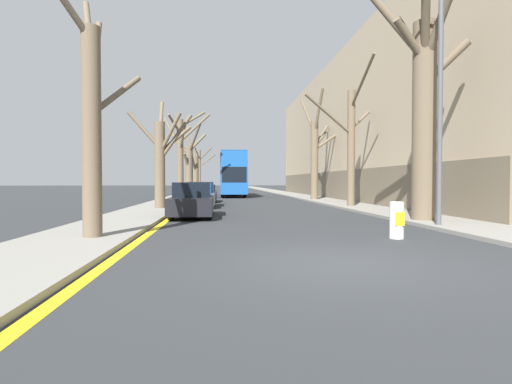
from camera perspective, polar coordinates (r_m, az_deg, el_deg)
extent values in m
plane|color=#2B2D30|center=(7.61, 11.69, -9.97)|extent=(300.00, 300.00, 0.00)
cube|color=gray|center=(57.27, -8.72, 0.04)|extent=(2.72, 120.00, 0.12)
cube|color=gray|center=(57.70, 2.80, 0.06)|extent=(2.72, 120.00, 0.12)
cube|color=tan|center=(37.04, 17.83, 8.18)|extent=(10.00, 44.76, 11.72)
cube|color=#6B5E4C|center=(35.14, 10.21, 0.93)|extent=(0.12, 43.86, 2.34)
cube|color=yellow|center=(57.19, -7.17, -0.02)|extent=(0.24, 120.00, 0.01)
cylinder|color=brown|center=(10.89, -22.43, 7.57)|extent=(0.47, 0.47, 5.36)
cylinder|color=brown|center=(12.04, -22.86, 20.98)|extent=(0.62, 1.15, 1.67)
cylinder|color=brown|center=(12.09, -19.20, 13.04)|extent=(0.88, 2.43, 1.62)
cylinder|color=brown|center=(12.19, -21.96, 17.21)|extent=(0.50, 1.96, 2.70)
cylinder|color=brown|center=(21.57, -13.58, 3.61)|extent=(0.55, 0.55, 4.63)
cylinder|color=brown|center=(21.54, -11.44, 7.62)|extent=(1.81, 0.25, 2.49)
cylinder|color=brown|center=(21.85, -15.70, 8.53)|extent=(1.74, 0.20, 1.96)
cylinder|color=brown|center=(21.32, -12.22, 8.16)|extent=(1.36, 0.85, 2.15)
cylinder|color=brown|center=(22.45, -13.44, 10.00)|extent=(0.24, 1.47, 2.20)
cylinder|color=brown|center=(22.32, -11.44, 7.35)|extent=(1.68, 1.71, 1.70)
cylinder|color=brown|center=(31.79, -10.79, 4.48)|extent=(0.52, 0.52, 6.35)
cylinder|color=brown|center=(31.18, -10.43, 7.77)|extent=(0.77, 1.67, 2.10)
cylinder|color=brown|center=(31.98, -8.73, 9.03)|extent=(2.43, 0.28, 2.32)
cylinder|color=brown|center=(32.98, -11.87, 8.22)|extent=(1.63, 2.08, 2.77)
cylinder|color=brown|center=(31.45, -11.58, 9.53)|extent=(0.93, 1.48, 1.33)
cylinder|color=brown|center=(32.46, -9.06, 10.21)|extent=(2.04, 1.04, 1.45)
cylinder|color=brown|center=(41.84, -9.54, 2.94)|extent=(0.77, 0.77, 5.14)
cylinder|color=brown|center=(41.04, -8.76, 7.62)|extent=(1.63, 2.27, 3.06)
cylinder|color=brown|center=(41.42, -9.87, 4.38)|extent=(0.74, 1.26, 1.65)
cylinder|color=brown|center=(42.41, -8.39, 6.99)|extent=(1.94, 1.23, 2.03)
cylinder|color=brown|center=(42.23, -10.81, 6.77)|extent=(2.12, 0.60, 2.70)
cylinder|color=brown|center=(52.25, -8.63, 2.48)|extent=(0.78, 0.78, 4.83)
cylinder|color=brown|center=(52.80, -9.26, 6.36)|extent=(1.53, 1.03, 2.92)
cylinder|color=brown|center=(51.93, -9.22, 4.13)|extent=(1.34, 1.15, 1.53)
cylinder|color=brown|center=(51.23, -9.00, 4.46)|extent=(0.83, 2.46, 2.95)
cylinder|color=brown|center=(62.44, -8.11, 3.03)|extent=(0.48, 0.48, 6.38)
cylinder|color=brown|center=(61.65, -8.43, 5.57)|extent=(0.74, 2.01, 1.67)
cylinder|color=brown|center=(62.04, -9.25, 4.67)|extent=(2.55, 1.29, 2.23)
cylinder|color=brown|center=(63.55, -8.18, 4.67)|extent=(0.42, 2.19, 1.71)
cylinder|color=brown|center=(61.79, -7.26, 5.39)|extent=(2.10, 1.64, 1.94)
cylinder|color=brown|center=(62.21, -7.00, 4.46)|extent=(2.57, 0.65, 1.90)
cylinder|color=brown|center=(15.94, 22.89, 9.05)|extent=(0.84, 0.84, 7.27)
cylinder|color=brown|center=(16.71, 19.23, 21.80)|extent=(2.29, 1.02, 2.96)
cylinder|color=brown|center=(15.99, 23.07, 22.12)|extent=(1.15, 1.86, 2.77)
cylinder|color=brown|center=(16.11, 24.70, 20.95)|extent=(0.51, 1.81, 2.41)
cylinder|color=brown|center=(16.05, 21.26, 19.44)|extent=(1.61, 0.88, 1.50)
cylinder|color=brown|center=(16.45, 25.50, 16.36)|extent=(1.60, 0.88, 1.57)
cylinder|color=brown|center=(23.69, 13.44, 5.97)|extent=(0.44, 0.44, 6.74)
cylinder|color=brown|center=(24.79, 14.68, 9.90)|extent=(1.72, 1.55, 1.37)
cylinder|color=brown|center=(22.79, 14.92, 14.94)|extent=(0.27, 3.21, 2.24)
cylinder|color=brown|center=(23.01, 10.37, 10.81)|extent=(3.04, 1.19, 2.15)
cylinder|color=brown|center=(31.98, 8.34, 4.41)|extent=(0.60, 0.60, 6.28)
cylinder|color=brown|center=(32.94, 7.41, 10.65)|extent=(1.05, 1.63, 2.95)
cylinder|color=brown|center=(33.63, 9.28, 7.94)|extent=(1.97, 2.82, 2.17)
cylinder|color=brown|center=(31.63, 8.92, 11.25)|extent=(0.46, 1.86, 3.34)
cylinder|color=brown|center=(32.73, 9.14, 7.38)|extent=(1.39, 1.23, 1.47)
cylinder|color=brown|center=(32.94, 10.47, 7.42)|extent=(2.90, 1.24, 1.95)
cube|color=#19519E|center=(41.18, -3.39, 1.67)|extent=(2.45, 11.51, 2.56)
cube|color=#19519E|center=(41.23, -3.40, 4.36)|extent=(2.40, 11.28, 1.32)
cube|color=navy|center=(41.27, -3.40, 5.36)|extent=(2.40, 11.28, 0.12)
cube|color=black|center=(41.18, -3.40, 2.35)|extent=(2.48, 10.13, 1.33)
cube|color=black|center=(41.23, -3.40, 4.46)|extent=(2.48, 10.13, 1.00)
cube|color=black|center=(35.45, -3.12, 2.49)|extent=(2.20, 0.06, 1.40)
cylinder|color=black|center=(37.72, -4.84, 0.04)|extent=(0.30, 1.09, 1.09)
cylinder|color=black|center=(37.78, -1.64, 0.04)|extent=(0.30, 1.09, 1.09)
cylinder|color=black|center=(44.39, -4.88, 0.26)|extent=(0.30, 1.09, 1.09)
cylinder|color=black|center=(44.45, -2.16, 0.26)|extent=(0.30, 1.09, 1.09)
cube|color=black|center=(17.23, -9.05, -1.81)|extent=(1.74, 4.40, 0.68)
cube|color=black|center=(17.47, -9.00, 0.36)|extent=(1.53, 2.29, 0.61)
cylinder|color=black|center=(16.00, -12.09, -2.74)|extent=(0.20, 0.67, 0.67)
cylinder|color=black|center=(15.89, -6.65, -2.75)|extent=(0.20, 0.67, 0.67)
cylinder|color=black|center=(18.62, -11.10, -2.14)|extent=(0.20, 0.67, 0.67)
cylinder|color=black|center=(18.52, -6.43, -2.14)|extent=(0.20, 0.67, 0.67)
cube|color=#4C5156|center=(23.84, -7.96, -0.91)|extent=(1.71, 4.55, 0.67)
cube|color=black|center=(24.09, -7.93, 0.67)|extent=(1.51, 2.37, 0.64)
cylinder|color=black|center=(22.54, -10.02, -1.54)|extent=(0.20, 0.64, 0.64)
cylinder|color=black|center=(22.46, -6.22, -1.54)|extent=(0.20, 0.64, 0.64)
cylinder|color=black|center=(25.26, -9.49, -1.21)|extent=(0.20, 0.64, 0.64)
cylinder|color=black|center=(25.19, -6.10, -1.21)|extent=(0.20, 0.64, 0.64)
cube|color=black|center=(29.70, -7.39, -0.53)|extent=(1.82, 4.11, 0.56)
cube|color=black|center=(29.93, -7.38, 0.55)|extent=(1.60, 2.14, 0.54)
cylinder|color=black|center=(28.52, -9.10, -0.91)|extent=(0.20, 0.64, 0.64)
cylinder|color=black|center=(28.45, -5.88, -0.90)|extent=(0.20, 0.64, 0.64)
cylinder|color=black|center=(30.98, -8.78, -0.72)|extent=(0.20, 0.64, 0.64)
cylinder|color=black|center=(30.92, -5.82, -0.71)|extent=(0.20, 0.64, 0.64)
cylinder|color=#4C4F54|center=(14.31, 24.82, 12.33)|extent=(0.16, 0.16, 8.47)
cylinder|color=white|center=(11.22, 19.47, -3.81)|extent=(0.37, 0.37, 0.98)
cube|color=yellow|center=(11.04, 19.88, -3.64)|extent=(0.26, 0.01, 0.35)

